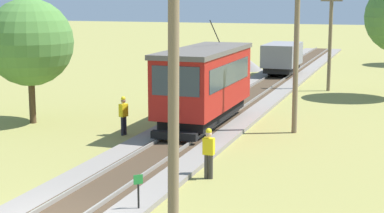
# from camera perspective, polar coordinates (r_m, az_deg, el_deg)

# --- Properties ---
(red_tram) EXTENTS (2.60, 8.54, 4.79)m
(red_tram) POSITION_cam_1_polar(r_m,az_deg,el_deg) (29.33, 1.18, 2.24)
(red_tram) COLOR maroon
(red_tram) RESTS_ON rail_right
(freight_car) EXTENTS (2.40, 5.20, 2.31)m
(freight_car) POSITION_cam_1_polar(r_m,az_deg,el_deg) (48.76, 8.34, 4.53)
(freight_car) COLOR slate
(freight_car) RESTS_ON rail_right
(utility_pole_foreground) EXTENTS (1.40, 0.41, 7.92)m
(utility_pole_foreground) POSITION_cam_1_polar(r_m,az_deg,el_deg) (13.01, -1.73, 0.59)
(utility_pole_foreground) COLOR #7A664C
(utility_pole_foreground) RESTS_ON ground
(utility_pole_near_tram) EXTENTS (1.40, 0.36, 7.62)m
(utility_pole_near_tram) POSITION_cam_1_polar(r_m,az_deg,el_deg) (28.34, 9.62, 5.31)
(utility_pole_near_tram) COLOR #7A664C
(utility_pole_near_tram) RESTS_ON ground
(utility_pole_mid) EXTENTS (1.40, 0.24, 6.78)m
(utility_pole_mid) POSITION_cam_1_polar(r_m,az_deg,el_deg) (41.95, 12.65, 6.14)
(utility_pole_mid) COLOR #7A664C
(utility_pole_mid) RESTS_ON ground
(trackside_signal_marker) EXTENTS (0.21, 0.21, 1.18)m
(trackside_signal_marker) POSITION_cam_1_polar(r_m,az_deg,el_deg) (17.99, -4.98, -7.87)
(trackside_signal_marker) COLOR black
(trackside_signal_marker) RESTS_ON ground
(gravel_pile) EXTENTS (2.70, 2.70, 1.02)m
(gravel_pile) POSITION_cam_1_polar(r_m,az_deg,el_deg) (53.10, 5.17, 3.90)
(gravel_pile) COLOR gray
(gravel_pile) RESTS_ON ground
(track_worker) EXTENTS (0.38, 0.24, 1.78)m
(track_worker) POSITION_cam_1_polar(r_m,az_deg,el_deg) (21.25, 1.55, -4.13)
(track_worker) COLOR #38332D
(track_worker) RESTS_ON ground
(second_worker) EXTENTS (0.34, 0.43, 1.78)m
(second_worker) POSITION_cam_1_polar(r_m,az_deg,el_deg) (28.09, -6.35, -0.67)
(second_worker) COLOR black
(second_worker) RESTS_ON ground
(tree_left_far) EXTENTS (4.28, 4.28, 6.16)m
(tree_left_far) POSITION_cam_1_polar(r_m,az_deg,el_deg) (31.25, -14.78, 5.75)
(tree_left_far) COLOR #4C3823
(tree_left_far) RESTS_ON ground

